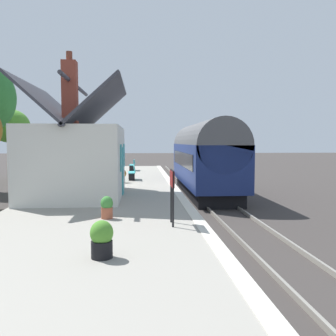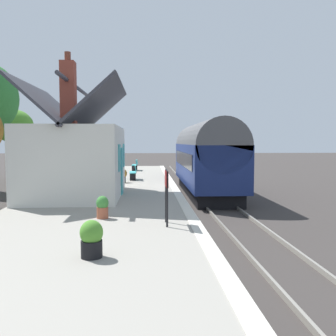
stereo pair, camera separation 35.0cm
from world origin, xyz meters
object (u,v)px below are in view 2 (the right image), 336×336
planter_bench_right (92,239)px  station_sign_board (167,183)px  station_building (76,158)px  planter_under_sign (93,167)px  train (206,157)px  planter_corner_building (122,175)px  bench_platform_end (134,172)px  tree_distant (13,127)px  planter_by_door (102,207)px  bench_mid_platform (135,165)px

planter_bench_right → station_sign_board: station_sign_board is taller
planter_bench_right → station_sign_board: 3.44m
station_building → planter_under_sign: (13.27, 1.23, -1.35)m
station_building → planter_bench_right: 8.93m
train → planter_corner_building: train is taller
planter_under_sign → planter_bench_right: planter_bench_right is taller
bench_platform_end → planter_bench_right: (-15.35, 0.30, -0.08)m
train → tree_distant: (8.93, 14.31, 2.14)m
train → tree_distant: size_ratio=1.90×
planter_corner_building → bench_platform_end: bearing=-20.1°
planter_by_door → station_sign_board: (-0.97, -1.93, 0.83)m
planter_bench_right → tree_distant: tree_distant is taller
planter_corner_building → planter_by_door: 9.89m
planter_under_sign → planter_bench_right: 22.12m
bench_platform_end → planter_under_sign: (6.54, 3.46, -0.17)m
planter_under_sign → tree_distant: size_ratio=0.13×
station_sign_board → train: bearing=-14.5°
station_building → bench_mid_platform: (13.94, -2.10, -1.18)m
train → tree_distant: 17.00m
station_building → planter_under_sign: station_building is taller
station_sign_board → tree_distant: 23.36m
station_building → bench_mid_platform: bearing=-8.6°
bench_platform_end → bench_mid_platform: bearing=1.0°
planter_under_sign → station_sign_board: station_sign_board is taller
station_building → tree_distant: size_ratio=1.07×
planter_bench_right → planter_under_sign: bearing=8.2°
planter_under_sign → station_sign_board: (-19.00, -4.85, 0.88)m
planter_bench_right → planter_corner_building: (13.74, 0.29, 0.06)m
planter_bench_right → planter_by_door: size_ratio=1.11×
train → station_sign_board: train is taller
bench_mid_platform → station_building: bearing=171.4°
planter_bench_right → planter_by_door: (3.85, 0.24, -0.03)m
station_building → bench_mid_platform: station_building is taller
train → planter_under_sign: size_ratio=14.10×
train → station_building: bearing=130.5°
planter_by_door → station_sign_board: size_ratio=0.44×
station_sign_board → tree_distant: tree_distant is taller
train → station_building: size_ratio=1.77×
bench_platform_end → station_sign_board: (-12.46, -1.39, 0.71)m
bench_platform_end → bench_mid_platform: size_ratio=1.00×
planter_under_sign → planter_corner_building: bearing=-160.5°
station_building → bench_platform_end: 7.19m
station_building → planter_bench_right: station_building is taller
planter_by_door → tree_distant: (19.29, 9.45, 3.20)m
planter_under_sign → planter_corner_building: size_ratio=0.95×
bench_mid_platform → planter_under_sign: bearing=101.5°
station_building → planter_by_door: bearing=-160.5°
station_building → planter_under_sign: size_ratio=7.97×
train → bench_mid_platform: train is taller
train → planter_by_door: train is taller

